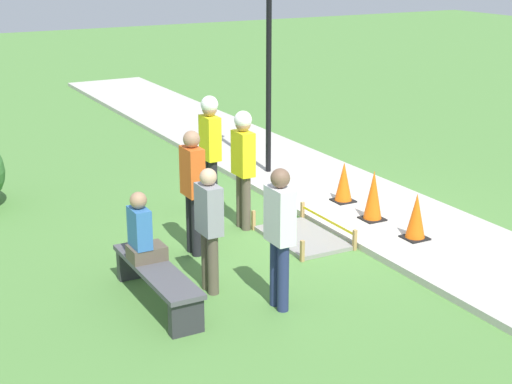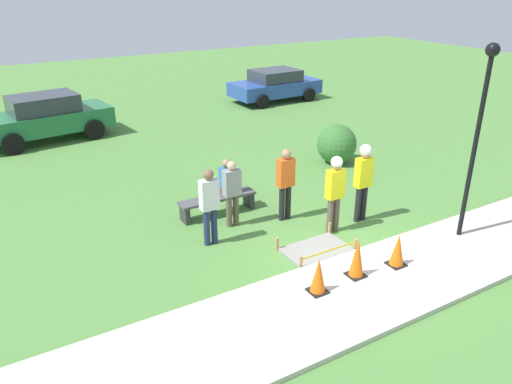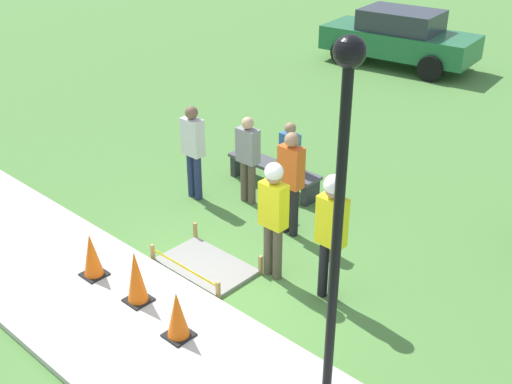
{
  "view_description": "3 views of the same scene",
  "coord_description": "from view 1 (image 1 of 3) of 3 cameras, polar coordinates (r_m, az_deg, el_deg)",
  "views": [
    {
      "loc": [
        -9.81,
        6.3,
        4.24
      ],
      "look_at": [
        -0.29,
        1.15,
        0.78
      ],
      "focal_mm": 55.0,
      "sensor_mm": 36.0,
      "label": 1
    },
    {
      "loc": [
        -6.4,
        -6.9,
        5.49
      ],
      "look_at": [
        -1.14,
        2.03,
        0.95
      ],
      "focal_mm": 35.0,
      "sensor_mm": 36.0,
      "label": 2
    },
    {
      "loc": [
        5.49,
        -4.95,
        5.54
      ],
      "look_at": [
        -0.21,
        1.26,
        1.12
      ],
      "focal_mm": 45.0,
      "sensor_mm": 36.0,
      "label": 3
    }
  ],
  "objects": [
    {
      "name": "ground_plane",
      "position": [
        12.41,
        4.05,
        -2.28
      ],
      "size": [
        60.0,
        60.0,
        0.0
      ],
      "primitive_type": "plane",
      "color": "#51843D"
    },
    {
      "name": "sidewalk",
      "position": [
        13.02,
        8.35,
        -1.23
      ],
      "size": [
        28.0,
        2.31,
        0.1
      ],
      "color": "#BCB7AD",
      "rests_on": "ground_plane"
    },
    {
      "name": "wet_concrete_patch",
      "position": [
        11.72,
        3.39,
        -3.31
      ],
      "size": [
        1.48,
        0.93,
        0.31
      ],
      "color": "gray",
      "rests_on": "ground_plane"
    },
    {
      "name": "traffic_cone_near_patch",
      "position": [
        11.6,
        11.57,
        -1.76
      ],
      "size": [
        0.34,
        0.34,
        0.69
      ],
      "color": "black",
      "rests_on": "sidewalk"
    },
    {
      "name": "traffic_cone_far_patch",
      "position": [
        12.26,
        8.53,
        -0.26
      ],
      "size": [
        0.34,
        0.34,
        0.8
      ],
      "color": "black",
      "rests_on": "sidewalk"
    },
    {
      "name": "traffic_cone_sidewalk_edge",
      "position": [
        13.08,
        6.4,
        0.72
      ],
      "size": [
        0.34,
        0.34,
        0.68
      ],
      "color": "black",
      "rests_on": "sidewalk"
    },
    {
      "name": "park_bench",
      "position": [
        9.65,
        -7.22,
        -6.23
      ],
      "size": [
        1.96,
        0.44,
        0.47
      ],
      "color": "#2D2D33",
      "rests_on": "ground_plane"
    },
    {
      "name": "person_seated_on_bench",
      "position": [
        9.73,
        -8.28,
        -3.02
      ],
      "size": [
        0.36,
        0.44,
        0.89
      ],
      "color": "brown",
      "rests_on": "park_bench"
    },
    {
      "name": "worker_supervisor",
      "position": [
        11.85,
        -0.94,
        2.44
      ],
      "size": [
        0.4,
        0.27,
        1.85
      ],
      "color": "brown",
      "rests_on": "ground_plane"
    },
    {
      "name": "worker_assistant",
      "position": [
        12.59,
        -3.36,
        3.63
      ],
      "size": [
        0.4,
        0.28,
        1.93
      ],
      "color": "black",
      "rests_on": "ground_plane"
    },
    {
      "name": "bystander_in_orange_shirt",
      "position": [
        10.9,
        -4.63,
        0.52
      ],
      "size": [
        0.4,
        0.24,
        1.79
      ],
      "color": "black",
      "rests_on": "ground_plane"
    },
    {
      "name": "bystander_in_gray_shirt",
      "position": [
        9.23,
        1.74,
        -2.81
      ],
      "size": [
        0.4,
        0.23,
        1.76
      ],
      "color": "navy",
      "rests_on": "ground_plane"
    },
    {
      "name": "bystander_in_white_shirt",
      "position": [
        9.72,
        -3.43,
        -2.3
      ],
      "size": [
        0.4,
        0.22,
        1.62
      ],
      "color": "brown",
      "rests_on": "ground_plane"
    },
    {
      "name": "lamppost_near",
      "position": [
        14.3,
        0.95,
        12.02
      ],
      "size": [
        0.28,
        0.28,
        4.18
      ],
      "color": "black",
      "rests_on": "sidewalk"
    }
  ]
}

